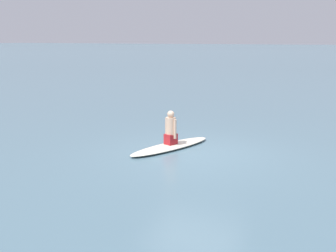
{
  "coord_description": "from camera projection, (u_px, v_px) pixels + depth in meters",
  "views": [
    {
      "loc": [
        -3.85,
        9.78,
        2.94
      ],
      "look_at": [
        0.9,
        -0.27,
        0.6
      ],
      "focal_mm": 44.64,
      "sensor_mm": 36.0,
      "label": 1
    }
  ],
  "objects": [
    {
      "name": "ground_plane",
      "position": [
        195.0,
        153.0,
        10.87
      ],
      "size": [
        400.0,
        400.0,
        0.0
      ],
      "primitive_type": "plane",
      "color": "slate"
    },
    {
      "name": "surfboard",
      "position": [
        171.0,
        146.0,
        11.35
      ],
      "size": [
        1.56,
        2.89,
        0.12
      ],
      "primitive_type": "ellipsoid",
      "rotation": [
        0.0,
        0.0,
        1.23
      ],
      "color": "silver",
      "rests_on": "ground"
    },
    {
      "name": "person_paddler",
      "position": [
        171.0,
        129.0,
        11.25
      ],
      "size": [
        0.4,
        0.37,
        0.92
      ],
      "rotation": [
        0.0,
        0.0,
        1.23
      ],
      "color": "#A51E23",
      "rests_on": "surfboard"
    }
  ]
}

